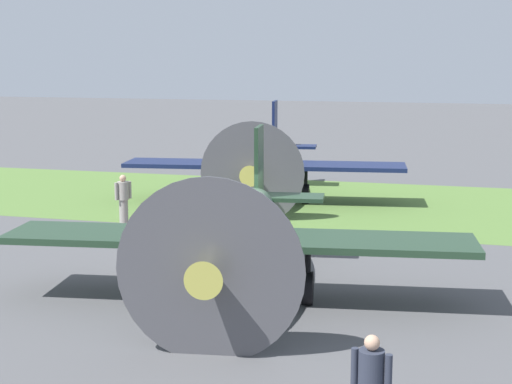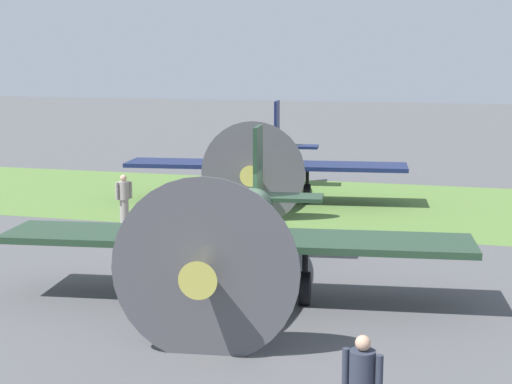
# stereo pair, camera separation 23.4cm
# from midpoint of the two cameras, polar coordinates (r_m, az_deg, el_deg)

# --- Properties ---
(ground_plane) EXTENTS (160.00, 160.00, 0.00)m
(ground_plane) POSITION_cam_midpoint_polar(r_m,az_deg,el_deg) (21.74, -1.50, -5.29)
(ground_plane) COLOR #515154
(grass_verge) EXTENTS (120.00, 11.00, 0.01)m
(grass_verge) POSITION_cam_midpoint_polar(r_m,az_deg,el_deg) (30.96, 3.85, -0.74)
(grass_verge) COLOR #567A38
(grass_verge) RESTS_ON ground
(airplane_lead) EXTENTS (11.12, 8.83, 3.94)m
(airplane_lead) POSITION_cam_midpoint_polar(r_m,az_deg,el_deg) (18.51, -1.05, -2.72)
(airplane_lead) COLOR #233D28
(airplane_lead) RESTS_ON ground
(airplane_wingman) EXTENTS (11.13, 8.84, 3.94)m
(airplane_wingman) POSITION_cam_midpoint_polar(r_m,az_deg,el_deg) (30.93, 0.97, 2.36)
(airplane_wingman) COLOR #141E47
(airplane_wingman) RESTS_ON ground
(ground_crew_chief) EXTENTS (0.42, 0.53, 1.73)m
(ground_crew_chief) POSITION_cam_midpoint_polar(r_m,az_deg,el_deg) (26.98, -9.35, -0.46)
(ground_crew_chief) COLOR #9E998E
(ground_crew_chief) RESTS_ON ground
(fuel_drum) EXTENTS (0.60, 0.60, 0.90)m
(fuel_drum) POSITION_cam_midpoint_polar(r_m,az_deg,el_deg) (25.73, -7.09, -1.95)
(fuel_drum) COLOR maroon
(fuel_drum) RESTS_ON ground
(runway_marker_cone) EXTENTS (0.36, 0.36, 0.44)m
(runway_marker_cone) POSITION_cam_midpoint_polar(r_m,az_deg,el_deg) (27.69, -7.76, -1.61)
(runway_marker_cone) COLOR orange
(runway_marker_cone) RESTS_ON ground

